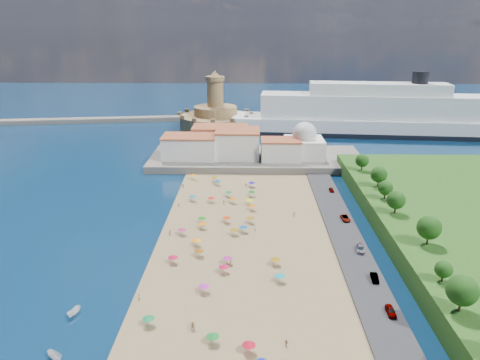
{
  "coord_description": "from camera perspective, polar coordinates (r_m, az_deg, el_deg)",
  "views": [
    {
      "loc": [
        7.0,
        -120.29,
        56.92
      ],
      "look_at": [
        4.0,
        25.0,
        8.0
      ],
      "focal_mm": 35.0,
      "sensor_mm": 36.0,
      "label": 1
    }
  ],
  "objects": [
    {
      "name": "domed_building",
      "position": [
        198.55,
        7.82,
        4.46
      ],
      "size": [
        16.0,
        16.0,
        15.0
      ],
      "color": "silver",
      "rests_on": "terrace"
    },
    {
      "name": "beachgoers",
      "position": [
        129.62,
        -2.75,
        -6.91
      ],
      "size": [
        38.48,
        99.55,
        1.88
      ],
      "color": "tan",
      "rests_on": "beach"
    },
    {
      "name": "cruise_ship",
      "position": [
        260.35,
        16.28,
        7.46
      ],
      "size": [
        154.66,
        36.11,
        33.5
      ],
      "color": "black",
      "rests_on": "ground"
    },
    {
      "name": "breakwater",
      "position": [
        302.45,
        -21.75,
        6.69
      ],
      "size": [
        199.03,
        34.77,
        2.6
      ],
      "primitive_type": "cube",
      "rotation": [
        0.0,
        0.0,
        0.14
      ],
      "color": "#59544C",
      "rests_on": "ground"
    },
    {
      "name": "terrace",
      "position": [
        201.11,
        1.99,
        2.6
      ],
      "size": [
        90.0,
        36.0,
        3.0
      ],
      "primitive_type": "cube",
      "color": "#59544C",
      "rests_on": "ground"
    },
    {
      "name": "fortress",
      "position": [
        263.82,
        -2.99,
        7.6
      ],
      "size": [
        40.0,
        40.0,
        32.4
      ],
      "color": "#9B794D",
      "rests_on": "ground"
    },
    {
      "name": "waterfront_buildings",
      "position": [
        200.29,
        -1.73,
        4.42
      ],
      "size": [
        57.0,
        29.0,
        11.0
      ],
      "color": "silver",
      "rests_on": "terrace"
    },
    {
      "name": "parked_cars",
      "position": [
        128.84,
        14.19,
        -7.54
      ],
      "size": [
        2.67,
        76.83,
        1.43
      ],
      "color": "gray",
      "rests_on": "promenade"
    },
    {
      "name": "ground",
      "position": [
        133.27,
        -1.96,
        -6.69
      ],
      "size": [
        700.0,
        700.0,
        0.0
      ],
      "primitive_type": "plane",
      "color": "#071938",
      "rests_on": "ground"
    },
    {
      "name": "beach_parasols",
      "position": [
        124.1,
        -2.39,
        -7.6
      ],
      "size": [
        31.02,
        115.97,
        2.2
      ],
      "color": "gray",
      "rests_on": "beach"
    },
    {
      "name": "hillside_trees",
      "position": [
        126.71,
        20.1,
        -4.29
      ],
      "size": [
        9.84,
        105.4,
        7.46
      ],
      "color": "#382314",
      "rests_on": "hillside"
    },
    {
      "name": "jetty",
      "position": [
        235.76,
        -3.49,
        4.9
      ],
      "size": [
        18.0,
        70.0,
        2.4
      ],
      "primitive_type": "cube",
      "color": "#59544C",
      "rests_on": "ground"
    },
    {
      "name": "moored_boats",
      "position": [
        99.48,
        -20.59,
        -17.14
      ],
      "size": [
        4.71,
        17.14,
        1.51
      ],
      "color": "white",
      "rests_on": "ground"
    }
  ]
}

